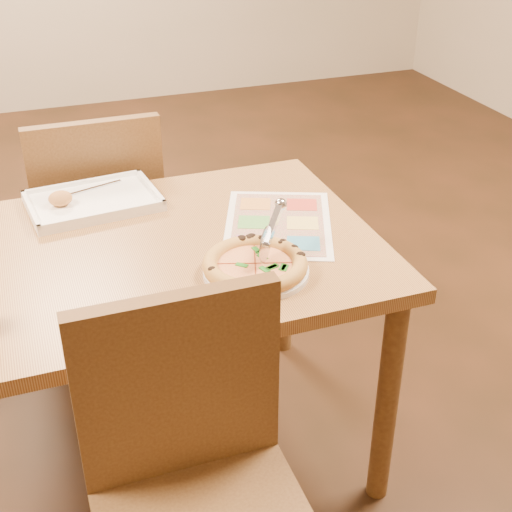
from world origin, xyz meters
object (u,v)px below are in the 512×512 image
object	(u,v)px
dining_table	(131,280)
pizza_cutter	(270,231)
plate	(256,271)
chair_near	(194,460)
chair_far	(98,208)
appetizer_tray	(91,202)
pizza	(255,265)
menu	(278,223)

from	to	relation	value
dining_table	pizza_cutter	distance (m)	0.41
plate	pizza_cutter	distance (m)	0.10
chair_near	plate	xyz separation A→B (m)	(0.27, 0.39, 0.16)
chair_far	appetizer_tray	bearing A→B (deg)	80.69
appetizer_tray	chair_far	bearing A→B (deg)	80.69
chair_near	appetizer_tray	xyz separation A→B (m)	(-0.05, 0.90, 0.17)
pizza	pizza_cutter	distance (m)	0.09
pizza	pizza_cutter	size ratio (longest dim) A/B	1.74
plate	menu	size ratio (longest dim) A/B	0.64
dining_table	plate	world-z (taller)	plate
chair_near	appetizer_tray	distance (m)	0.92
chair_far	appetizer_tray	distance (m)	0.35
chair_near	pizza	distance (m)	0.51
pizza	chair_far	bearing A→B (deg)	108.29
chair_far	plate	world-z (taller)	chair_far
pizza_cutter	dining_table	bearing A→B (deg)	98.30
menu	appetizer_tray	bearing A→B (deg)	148.46
dining_table	plate	bearing A→B (deg)	-38.01
chair_far	appetizer_tray	size ratio (longest dim) A/B	1.22
appetizer_tray	menu	size ratio (longest dim) A/B	0.96
chair_near	plate	size ratio (longest dim) A/B	1.82
chair_far	chair_near	bearing A→B (deg)	90.00
chair_far	pizza	xyz separation A→B (m)	(0.27, -0.82, 0.18)
appetizer_tray	menu	xyz separation A→B (m)	(0.47, -0.29, -0.01)
dining_table	chair_near	world-z (taller)	chair_near
dining_table	chair_far	xyz separation A→B (m)	(-0.00, 0.60, -0.07)
pizza_cutter	menu	distance (m)	0.23
pizza	pizza_cutter	xyz separation A→B (m)	(0.05, 0.03, 0.06)
pizza_cutter	appetizer_tray	world-z (taller)	pizza_cutter
plate	pizza_cutter	world-z (taller)	pizza_cutter
plate	pizza	world-z (taller)	pizza
dining_table	pizza	world-z (taller)	pizza
appetizer_tray	pizza_cutter	bearing A→B (deg)	-52.27
appetizer_tray	menu	distance (m)	0.55
pizza	menu	xyz separation A→B (m)	(0.15, 0.23, -0.02)
dining_table	pizza	bearing A→B (deg)	-38.45
appetizer_tray	pizza	bearing A→B (deg)	-58.15
chair_far	pizza_cutter	size ratio (longest dim) A/B	3.18
dining_table	chair_far	bearing A→B (deg)	90.00
dining_table	plate	size ratio (longest dim) A/B	5.02
pizza	pizza_cutter	world-z (taller)	pizza_cutter
chair_near	chair_far	world-z (taller)	same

